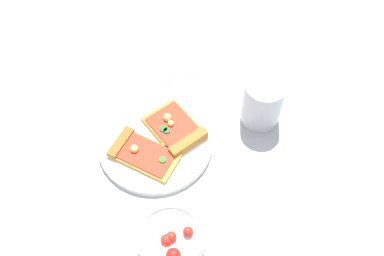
% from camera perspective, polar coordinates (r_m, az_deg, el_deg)
% --- Properties ---
extents(ground_plane, '(2.40, 2.40, 0.00)m').
position_cam_1_polar(ground_plane, '(0.93, -3.21, -3.98)').
color(ground_plane, '#B2B7BC').
rests_on(ground_plane, ground).
extents(plate, '(0.24, 0.24, 0.01)m').
position_cam_1_polar(plate, '(0.94, -4.59, -1.81)').
color(plate, white).
rests_on(plate, ground_plane).
extents(pizza_slice_near, '(0.14, 0.15, 0.02)m').
position_cam_1_polar(pizza_slice_near, '(0.94, -1.91, -0.29)').
color(pizza_slice_near, gold).
rests_on(pizza_slice_near, plate).
extents(pizza_slice_far, '(0.15, 0.13, 0.02)m').
position_cam_1_polar(pizza_slice_far, '(0.92, -6.47, -3.03)').
color(pizza_slice_far, gold).
rests_on(pizza_slice_far, plate).
extents(salad_bowl, '(0.12, 0.12, 0.08)m').
position_cam_1_polar(salad_bowl, '(0.82, -2.65, -14.07)').
color(salad_bowl, white).
rests_on(salad_bowl, ground_plane).
extents(soda_glass, '(0.08, 0.08, 0.11)m').
position_cam_1_polar(soda_glass, '(0.95, 8.76, 3.04)').
color(soda_glass, silver).
rests_on(soda_glass, ground_plane).
extents(paper_napkin, '(0.12, 0.14, 0.00)m').
position_cam_1_polar(paper_napkin, '(1.09, -1.73, 8.73)').
color(paper_napkin, white).
rests_on(paper_napkin, ground_plane).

